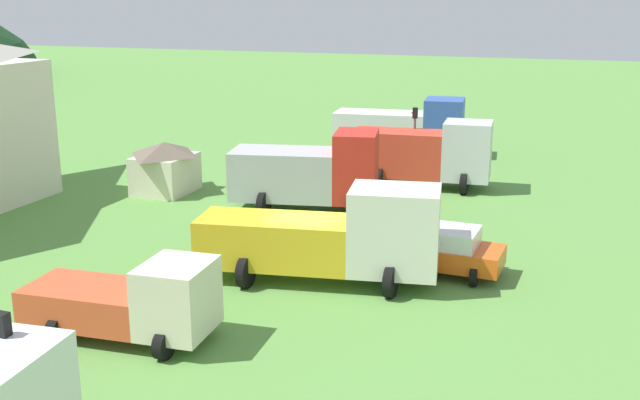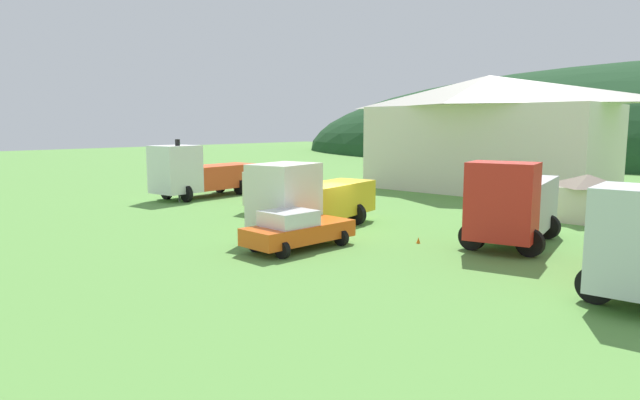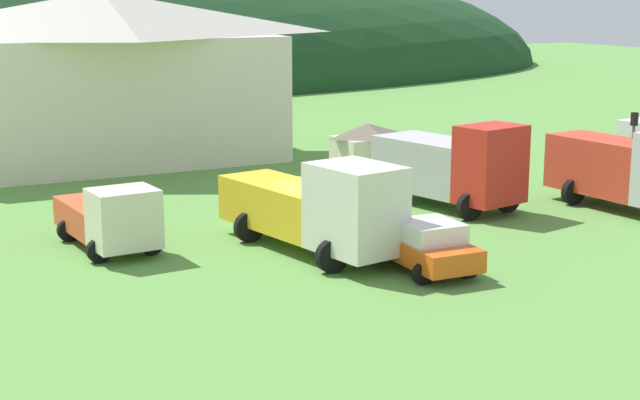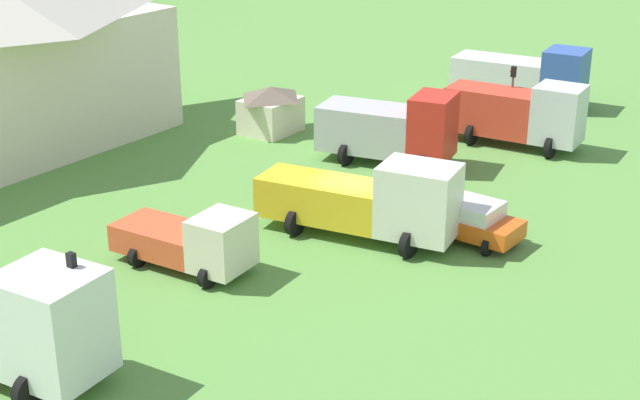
{
  "view_description": "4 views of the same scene",
  "coord_description": "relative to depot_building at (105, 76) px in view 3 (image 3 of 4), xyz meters",
  "views": [
    {
      "loc": [
        -23.57,
        -9.09,
        9.48
      ],
      "look_at": [
        2.75,
        0.49,
        1.96
      ],
      "focal_mm": 42.94,
      "sensor_mm": 36.0,
      "label": 1
    },
    {
      "loc": [
        17.74,
        -19.97,
        5.12
      ],
      "look_at": [
        -0.81,
        -0.05,
        1.39
      ],
      "focal_mm": 31.03,
      "sensor_mm": 36.0,
      "label": 2
    },
    {
      "loc": [
        -15.05,
        -29.53,
        8.86
      ],
      "look_at": [
        0.49,
        0.46,
        1.5
      ],
      "focal_mm": 54.31,
      "sensor_mm": 36.0,
      "label": 3
    },
    {
      "loc": [
        -29.01,
        -18.87,
        15.15
      ],
      "look_at": [
        -1.36,
        0.58,
        1.56
      ],
      "focal_mm": 51.59,
      "sensor_mm": 36.0,
      "label": 4
    }
  ],
  "objects": [
    {
      "name": "traffic_cone_near_pickup",
      "position": [
        6.76,
        -19.77,
        -4.54
      ],
      "size": [
        0.36,
        0.36,
        0.55
      ],
      "primitive_type": "cone",
      "color": "orange",
      "rests_on": "ground"
    },
    {
      "name": "light_truck_cream",
      "position": [
        -4.6,
        -17.23,
        -3.38
      ],
      "size": [
        2.86,
        5.6,
        2.38
      ],
      "rotation": [
        0.0,
        0.0,
        -1.5
      ],
      "color": "beige",
      "rests_on": "ground"
    },
    {
      "name": "play_shed_cream",
      "position": [
        10.3,
        -9.22,
        -3.23
      ],
      "size": [
        3.15,
        2.66,
        2.53
      ],
      "color": "beige",
      "rests_on": "ground"
    },
    {
      "name": "crane_truck_red",
      "position": [
        9.76,
        -17.16,
        -2.73
      ],
      "size": [
        4.14,
        6.93,
        3.65
      ],
      "rotation": [
        0.0,
        0.0,
        -1.37
      ],
      "color": "red",
      "rests_on": "ground"
    },
    {
      "name": "depot_building",
      "position": [
        0.0,
        0.0,
        0.0
      ],
      "size": [
        18.66,
        9.3,
        8.81
      ],
      "color": "silver",
      "rests_on": "ground"
    },
    {
      "name": "heavy_rig_striped",
      "position": [
        1.5,
        -21.16,
        -2.85
      ],
      "size": [
        3.8,
        8.38,
        3.4
      ],
      "rotation": [
        0.0,
        0.0,
        -1.4
      ],
      "color": "silver",
      "rests_on": "ground"
    },
    {
      "name": "traffic_cone_mid_row",
      "position": [
        2.04,
        -18.41,
        -4.54
      ],
      "size": [
        0.36,
        0.36,
        0.52
      ],
      "primitive_type": "cone",
      "color": "orange",
      "rests_on": "ground"
    },
    {
      "name": "tow_truck_silver",
      "position": [
        15.76,
        -21.1,
        -2.73
      ],
      "size": [
        3.36,
        7.1,
        3.44
      ],
      "rotation": [
        0.0,
        0.0,
        -1.49
      ],
      "color": "silver",
      "rests_on": "ground"
    },
    {
      "name": "ground_plane",
      "position": [
        1.91,
        -19.91,
        -4.54
      ],
      "size": [
        200.0,
        200.0,
        0.0
      ],
      "primitive_type": "plane",
      "color": "#5B9342"
    },
    {
      "name": "service_pickup_orange",
      "position": [
        3.67,
        -24.13,
        -3.71
      ],
      "size": [
        2.51,
        4.93,
        1.66
      ],
      "rotation": [
        0.0,
        0.0,
        -1.61
      ],
      "color": "#E65917",
      "rests_on": "ground"
    },
    {
      "name": "traffic_light_east",
      "position": [
        16.57,
        -20.27,
        -2.11
      ],
      "size": [
        0.2,
        0.32,
        3.93
      ],
      "color": "#4C4C51",
      "rests_on": "ground"
    }
  ]
}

